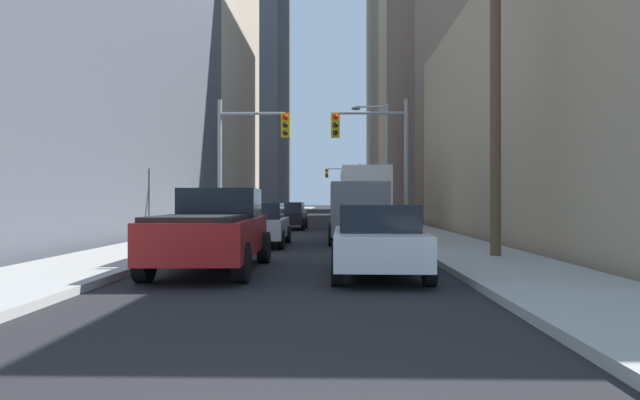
{
  "coord_description": "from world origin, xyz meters",
  "views": [
    {
      "loc": [
        0.88,
        -2.35,
        1.6
      ],
      "look_at": [
        0.0,
        35.24,
        1.65
      ],
      "focal_mm": 30.89,
      "sensor_mm": 36.0,
      "label": 1
    }
  ],
  "objects_px": {
    "traffic_signal_near_left": "(250,145)",
    "traffic_signal_far_right": "(345,180)",
    "cargo_van_grey": "(357,209)",
    "sedan_white": "(377,240)",
    "sedan_silver": "(260,224)",
    "traffic_signal_near_right": "(374,145)",
    "sedan_black": "(289,216)",
    "pickup_truck_red": "(213,230)",
    "city_bus": "(362,195)"
  },
  "relations": [
    {
      "from": "city_bus",
      "to": "traffic_signal_far_right",
      "type": "bearing_deg",
      "value": 90.67
    },
    {
      "from": "city_bus",
      "to": "traffic_signal_near_right",
      "type": "relative_size",
      "value": 1.92
    },
    {
      "from": "traffic_signal_far_right",
      "to": "city_bus",
      "type": "bearing_deg",
      "value": -89.33
    },
    {
      "from": "sedan_white",
      "to": "sedan_black",
      "type": "height_order",
      "value": "same"
    },
    {
      "from": "cargo_van_grey",
      "to": "sedan_black",
      "type": "relative_size",
      "value": 1.23
    },
    {
      "from": "sedan_silver",
      "to": "traffic_signal_near_right",
      "type": "relative_size",
      "value": 0.7
    },
    {
      "from": "traffic_signal_far_right",
      "to": "traffic_signal_near_right",
      "type": "bearing_deg",
      "value": -89.47
    },
    {
      "from": "traffic_signal_near_left",
      "to": "pickup_truck_red",
      "type": "bearing_deg",
      "value": -85.56
    },
    {
      "from": "sedan_black",
      "to": "sedan_silver",
      "type": "bearing_deg",
      "value": -90.58
    },
    {
      "from": "city_bus",
      "to": "sedan_silver",
      "type": "bearing_deg",
      "value": -107.54
    },
    {
      "from": "sedan_black",
      "to": "traffic_signal_far_right",
      "type": "bearing_deg",
      "value": 83.59
    },
    {
      "from": "traffic_signal_near_left",
      "to": "cargo_van_grey",
      "type": "bearing_deg",
      "value": -31.08
    },
    {
      "from": "pickup_truck_red",
      "to": "sedan_black",
      "type": "xyz_separation_m",
      "value": [
        0.28,
        18.3,
        -0.16
      ]
    },
    {
      "from": "city_bus",
      "to": "sedan_silver",
      "type": "distance_m",
      "value": 14.43
    },
    {
      "from": "sedan_silver",
      "to": "sedan_black",
      "type": "xyz_separation_m",
      "value": [
        0.12,
        11.46,
        0.0
      ]
    },
    {
      "from": "sedan_white",
      "to": "sedan_silver",
      "type": "bearing_deg",
      "value": 114.41
    },
    {
      "from": "pickup_truck_red",
      "to": "sedan_black",
      "type": "relative_size",
      "value": 1.29
    },
    {
      "from": "pickup_truck_red",
      "to": "cargo_van_grey",
      "type": "height_order",
      "value": "cargo_van_grey"
    },
    {
      "from": "city_bus",
      "to": "cargo_van_grey",
      "type": "height_order",
      "value": "city_bus"
    },
    {
      "from": "cargo_van_grey",
      "to": "traffic_signal_near_left",
      "type": "distance_m",
      "value": 5.95
    },
    {
      "from": "traffic_signal_near_left",
      "to": "sedan_black",
      "type": "bearing_deg",
      "value": 80.75
    },
    {
      "from": "cargo_van_grey",
      "to": "traffic_signal_near_right",
      "type": "height_order",
      "value": "traffic_signal_near_right"
    },
    {
      "from": "pickup_truck_red",
      "to": "traffic_signal_near_left",
      "type": "relative_size",
      "value": 0.91
    },
    {
      "from": "sedan_white",
      "to": "sedan_silver",
      "type": "distance_m",
      "value": 8.52
    },
    {
      "from": "sedan_silver",
      "to": "sedan_black",
      "type": "distance_m",
      "value": 11.46
    },
    {
      "from": "traffic_signal_near_right",
      "to": "sedan_black",
      "type": "bearing_deg",
      "value": 120.95
    },
    {
      "from": "city_bus",
      "to": "sedan_white",
      "type": "distance_m",
      "value": 21.52
    },
    {
      "from": "traffic_signal_near_left",
      "to": "traffic_signal_far_right",
      "type": "distance_m",
      "value": 41.6
    },
    {
      "from": "sedan_black",
      "to": "traffic_signal_far_right",
      "type": "relative_size",
      "value": 0.71
    },
    {
      "from": "cargo_van_grey",
      "to": "traffic_signal_near_left",
      "type": "height_order",
      "value": "traffic_signal_near_left"
    },
    {
      "from": "cargo_van_grey",
      "to": "traffic_signal_near_left",
      "type": "bearing_deg",
      "value": 148.92
    },
    {
      "from": "sedan_white",
      "to": "sedan_black",
      "type": "distance_m",
      "value": 19.52
    },
    {
      "from": "cargo_van_grey",
      "to": "traffic_signal_near_right",
      "type": "bearing_deg",
      "value": 72.83
    },
    {
      "from": "pickup_truck_red",
      "to": "traffic_signal_near_left",
      "type": "bearing_deg",
      "value": 94.44
    },
    {
      "from": "sedan_silver",
      "to": "traffic_signal_near_left",
      "type": "xyz_separation_m",
      "value": [
        -1.03,
        4.4,
        3.24
      ]
    },
    {
      "from": "pickup_truck_red",
      "to": "traffic_signal_near_right",
      "type": "xyz_separation_m",
      "value": [
        4.51,
        11.25,
        3.09
      ]
    },
    {
      "from": "pickup_truck_red",
      "to": "traffic_signal_near_left",
      "type": "height_order",
      "value": "traffic_signal_near_left"
    },
    {
      "from": "sedan_white",
      "to": "traffic_signal_far_right",
      "type": "relative_size",
      "value": 0.7
    },
    {
      "from": "pickup_truck_red",
      "to": "traffic_signal_near_right",
      "type": "relative_size",
      "value": 0.91
    },
    {
      "from": "sedan_white",
      "to": "traffic_signal_far_right",
      "type": "height_order",
      "value": "traffic_signal_far_right"
    },
    {
      "from": "sedan_black",
      "to": "traffic_signal_far_right",
      "type": "height_order",
      "value": "traffic_signal_far_right"
    },
    {
      "from": "sedan_black",
      "to": "traffic_signal_near_right",
      "type": "distance_m",
      "value": 8.84
    },
    {
      "from": "pickup_truck_red",
      "to": "sedan_black",
      "type": "bearing_deg",
      "value": 89.14
    },
    {
      "from": "traffic_signal_near_left",
      "to": "traffic_signal_far_right",
      "type": "height_order",
      "value": "same"
    },
    {
      "from": "sedan_silver",
      "to": "traffic_signal_near_left",
      "type": "distance_m",
      "value": 5.56
    },
    {
      "from": "cargo_van_grey",
      "to": "sedan_white",
      "type": "height_order",
      "value": "cargo_van_grey"
    },
    {
      "from": "traffic_signal_near_right",
      "to": "pickup_truck_red",
      "type": "bearing_deg",
      "value": -111.83
    },
    {
      "from": "traffic_signal_near_right",
      "to": "traffic_signal_far_right",
      "type": "relative_size",
      "value": 1.0
    },
    {
      "from": "traffic_signal_near_left",
      "to": "sedan_silver",
      "type": "bearing_deg",
      "value": -76.81
    },
    {
      "from": "traffic_signal_far_right",
      "to": "traffic_signal_near_left",
      "type": "bearing_deg",
      "value": -96.89
    }
  ]
}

